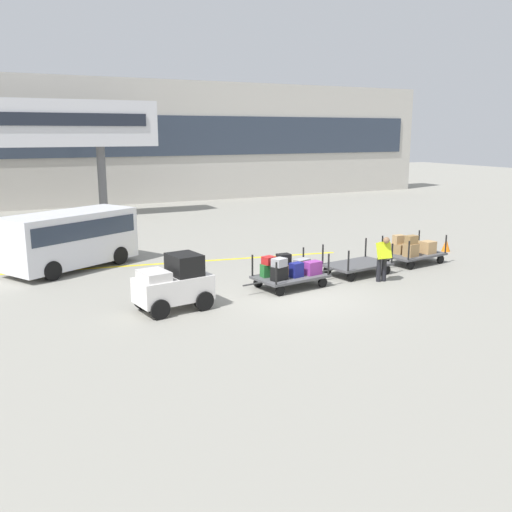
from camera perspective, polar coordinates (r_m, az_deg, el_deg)
ground_plane at (r=17.43m, az=4.29°, el=-4.10°), size 120.00×120.00×0.00m
apron_lead_line at (r=21.89m, az=-11.35°, el=-0.89°), size 15.63×2.79×0.01m
terminal_building at (r=41.25m, az=-14.62°, el=11.08°), size 51.91×2.51×8.55m
baggage_tug at (r=16.09m, az=-8.25°, el=-2.83°), size 2.24×1.49×1.58m
baggage_cart_lead at (r=18.29m, az=3.41°, el=-1.51°), size 3.07×1.72×1.10m
baggage_cart_middle at (r=20.29m, az=10.16°, el=-0.89°), size 3.07×1.72×1.10m
baggage_cart_tail at (r=22.38m, az=15.56°, el=0.60°), size 3.07×1.72×1.19m
baggage_handler at (r=19.34m, az=12.74°, el=-0.08°), size 0.46×0.47×1.56m
shuttle_van at (r=21.76m, az=-18.23°, el=1.96°), size 5.13×3.94×2.10m
safety_cone_near at (r=25.20m, az=18.65°, el=1.07°), size 0.36×0.36×0.55m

